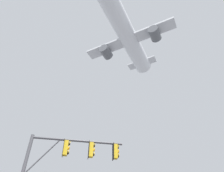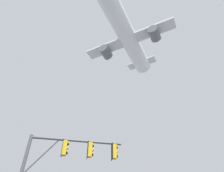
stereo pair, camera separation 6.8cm
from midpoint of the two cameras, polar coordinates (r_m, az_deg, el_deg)
signal_pole_near at (r=12.59m, az=-13.74°, el=-20.99°), size 5.66×1.33×6.75m
airplane at (r=46.91m, az=4.58°, el=14.17°), size 20.51×26.56×7.63m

